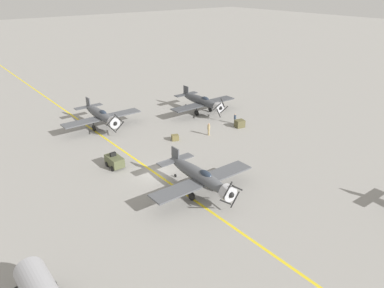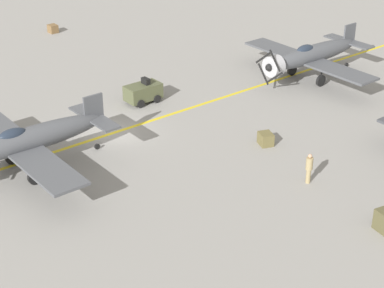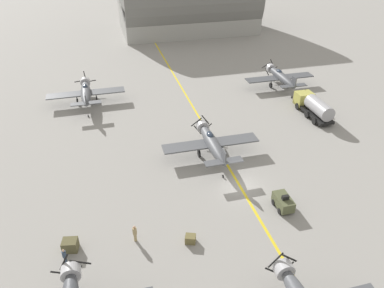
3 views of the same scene
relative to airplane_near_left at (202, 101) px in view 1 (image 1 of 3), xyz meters
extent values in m
plane|color=gray|center=(17.72, 13.41, -2.01)|extent=(400.00, 400.00, 0.00)
cube|color=yellow|center=(17.72, 13.41, -2.01)|extent=(0.30, 160.00, 0.01)
ellipsoid|color=#414348|center=(0.00, -0.41, 0.04)|extent=(1.50, 9.50, 1.42)
cylinder|color=#B7B7BC|center=(0.00, 4.04, 0.04)|extent=(1.58, 0.90, 1.58)
ellipsoid|color=#232D3D|center=(0.00, 0.73, 0.60)|extent=(0.80, 1.70, 0.76)
cube|color=#414348|center=(0.00, 0.35, -0.30)|extent=(12.00, 2.10, 0.16)
cube|color=#414348|center=(0.00, -4.50, 0.19)|extent=(4.40, 1.10, 0.12)
cube|color=#414348|center=(0.00, -4.50, 0.84)|extent=(0.14, 1.30, 1.60)
sphere|color=black|center=(0.00, 4.54, 0.04)|extent=(0.56, 0.56, 0.56)
cube|color=black|center=(0.40, 4.54, -0.74)|extent=(0.93, 0.06, 1.62)
cube|color=black|center=(0.78, 4.54, 0.44)|extent=(1.62, 0.06, 0.93)
cube|color=black|center=(-0.40, 4.54, 0.82)|extent=(0.93, 0.06, 1.62)
cube|color=black|center=(-0.78, 4.54, -0.36)|extent=(1.62, 0.06, 0.93)
cylinder|color=black|center=(-1.50, 0.35, -0.93)|extent=(0.14, 0.14, 1.26)
cylinder|color=black|center=(-1.50, 0.35, -1.56)|extent=(0.22, 0.90, 0.90)
cylinder|color=black|center=(1.50, 0.35, -0.93)|extent=(0.14, 0.14, 1.26)
cylinder|color=black|center=(1.50, 0.35, -1.56)|extent=(0.22, 0.90, 0.90)
cylinder|color=black|center=(0.00, -4.56, -1.83)|extent=(0.12, 0.36, 0.36)
ellipsoid|color=#515459|center=(16.40, 19.41, 0.04)|extent=(1.50, 9.50, 1.42)
cylinder|color=#B7B7BC|center=(16.40, 23.86, 0.04)|extent=(1.58, 0.90, 1.58)
ellipsoid|color=#232D3D|center=(16.40, 20.55, 0.60)|extent=(0.80, 1.70, 0.76)
cube|color=#515459|center=(16.40, 20.17, -0.30)|extent=(12.00, 2.10, 0.16)
cube|color=#515459|center=(16.40, 15.32, 0.19)|extent=(4.40, 1.10, 0.12)
cube|color=#515459|center=(16.40, 15.32, 0.84)|extent=(0.14, 1.30, 1.60)
sphere|color=black|center=(16.40, 24.36, 0.04)|extent=(0.56, 0.56, 0.56)
cube|color=black|center=(15.69, 24.36, 0.55)|extent=(1.50, 0.06, 1.14)
cube|color=black|center=(15.88, 24.36, -0.67)|extent=(1.14, 0.06, 1.50)
cube|color=black|center=(17.11, 24.36, -0.48)|extent=(1.50, 0.06, 1.14)
cube|color=black|center=(16.91, 24.36, 0.75)|extent=(1.14, 0.06, 1.50)
cylinder|color=black|center=(14.90, 20.17, -0.93)|extent=(0.14, 0.14, 1.26)
cylinder|color=black|center=(14.90, 20.17, -1.56)|extent=(0.22, 0.90, 0.90)
cylinder|color=black|center=(17.90, 20.17, -0.93)|extent=(0.14, 0.14, 1.26)
cylinder|color=black|center=(17.90, 20.17, -1.56)|extent=(0.22, 0.90, 0.90)
cylinder|color=black|center=(16.40, 15.26, -1.83)|extent=(0.12, 0.36, 0.36)
ellipsoid|color=#4F5257|center=(16.24, -4.35, 0.04)|extent=(1.50, 9.50, 1.42)
cylinder|color=#B7B7BC|center=(16.24, 0.10, 0.04)|extent=(1.58, 0.90, 1.58)
ellipsoid|color=#232D3D|center=(16.24, -3.21, 0.60)|extent=(0.80, 1.70, 0.76)
cube|color=#4F5257|center=(16.24, -3.59, -0.30)|extent=(12.00, 2.10, 0.16)
cube|color=#4F5257|center=(16.24, -8.44, 0.19)|extent=(4.40, 1.10, 0.12)
cube|color=#4F5257|center=(16.24, -8.44, 0.84)|extent=(0.14, 1.30, 1.60)
sphere|color=black|center=(16.24, 0.60, 0.04)|extent=(0.56, 0.56, 0.56)
cube|color=black|center=(15.56, 0.60, -0.52)|extent=(1.44, 0.06, 1.22)
cube|color=black|center=(16.79, 0.60, -0.64)|extent=(1.22, 0.06, 1.44)
cube|color=black|center=(16.91, 0.60, 0.59)|extent=(1.44, 0.06, 1.22)
cube|color=black|center=(15.68, 0.60, 0.71)|extent=(1.22, 0.06, 1.44)
cylinder|color=black|center=(14.74, -3.59, -0.93)|extent=(0.14, 0.14, 1.26)
cylinder|color=black|center=(14.74, -3.59, -1.56)|extent=(0.22, 0.90, 0.90)
cylinder|color=black|center=(17.74, -3.59, -0.93)|extent=(0.14, 0.14, 1.26)
cylinder|color=black|center=(17.74, -3.59, -1.56)|extent=(0.22, 0.90, 0.90)
cylinder|color=black|center=(16.24, -8.50, -1.83)|extent=(0.12, 0.36, 0.36)
cylinder|color=black|center=(33.13, 24.06, -1.51)|extent=(0.30, 1.00, 1.00)
cube|color=#515638|center=(20.67, 8.81, -1.21)|extent=(1.40, 2.60, 1.10)
cube|color=black|center=(20.67, 8.55, -0.44)|extent=(0.70, 0.36, 0.44)
cylinder|color=black|center=(19.99, 9.53, -1.71)|extent=(0.20, 0.60, 0.60)
cylinder|color=black|center=(21.36, 9.53, -1.71)|extent=(0.20, 0.60, 0.60)
cylinder|color=black|center=(19.99, 8.10, -1.71)|extent=(0.20, 0.60, 0.60)
cylinder|color=black|center=(21.36, 8.10, -1.71)|extent=(0.20, 0.60, 0.60)
cylinder|color=tan|center=(5.43, 8.09, -1.58)|extent=(0.27, 0.27, 0.87)
cylinder|color=tan|center=(5.43, 8.09, -0.79)|extent=(0.40, 0.40, 0.72)
sphere|color=tan|center=(5.43, 8.09, -0.31)|extent=(0.23, 0.23, 0.23)
cylinder|color=#334256|center=(-0.76, 7.04, -1.63)|extent=(0.24, 0.24, 0.77)
cylinder|color=#334256|center=(-0.76, 7.04, -0.92)|extent=(0.35, 0.35, 0.64)
sphere|color=tan|center=(-0.76, 7.04, -0.49)|extent=(0.21, 0.21, 0.21)
cube|color=brown|center=(-0.36, 8.50, -1.46)|extent=(1.52, 1.34, 1.11)
cube|color=brown|center=(10.31, 6.64, -1.62)|extent=(1.17, 1.08, 0.79)
camera|label=1|loc=(37.78, 45.88, 18.61)|focal=35.00mm
camera|label=2|loc=(-14.93, 32.74, 16.46)|focal=60.00mm
camera|label=3|loc=(4.24, -17.17, 23.99)|focal=35.00mm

